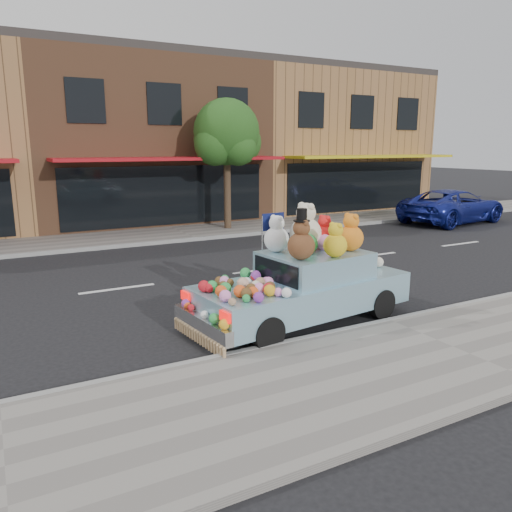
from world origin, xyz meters
TOP-DOWN VIEW (x-y plane):
  - ground at (0.00, 0.00)m, footprint 120.00×120.00m
  - near_sidewalk at (0.00, -6.50)m, footprint 60.00×3.00m
  - far_sidewalk at (0.00, 6.50)m, footprint 60.00×3.00m
  - near_kerb at (0.00, -5.00)m, footprint 60.00×0.12m
  - far_kerb at (0.00, 5.00)m, footprint 60.00×0.12m
  - storefront_mid at (0.00, 11.97)m, footprint 10.00×9.80m
  - storefront_right at (10.00, 11.97)m, footprint 10.00×9.80m
  - street_tree at (2.03, 6.55)m, footprint 3.00×2.70m
  - car_blue at (11.79, 3.64)m, footprint 5.68×3.20m
  - art_car at (-1.31, -3.99)m, footprint 4.65×2.24m

SIDE VIEW (x-z plane):
  - ground at x=0.00m, z-range 0.00..0.00m
  - near_sidewalk at x=0.00m, z-range 0.00..0.12m
  - far_sidewalk at x=0.00m, z-range 0.00..0.12m
  - near_kerb at x=0.00m, z-range 0.00..0.13m
  - far_kerb at x=0.00m, z-range 0.00..0.13m
  - car_blue at x=11.79m, z-range 0.00..1.50m
  - art_car at x=-1.31m, z-range -0.32..1.96m
  - storefront_mid at x=0.00m, z-range -0.01..7.29m
  - storefront_right at x=10.00m, z-range -0.01..7.29m
  - street_tree at x=2.03m, z-range 1.08..6.30m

